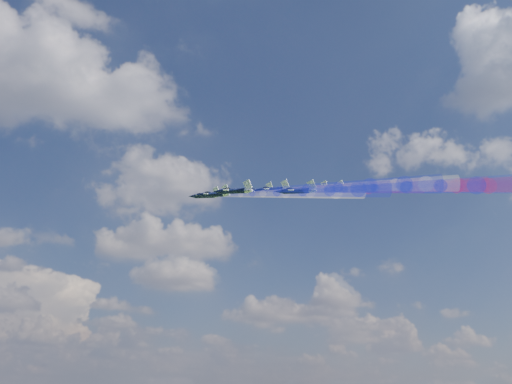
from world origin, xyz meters
name	(u,v)px	position (x,y,z in m)	size (l,w,h in m)	color
jet_lead	(205,196)	(-13.09, -3.61, 138.75)	(10.15, 12.69, 3.38)	black
trail_lead	(286,193)	(5.01, -25.45, 134.36)	(4.23, 46.20, 4.23)	white
jet_inner_left	(214,195)	(-13.66, -17.05, 134.83)	(10.15, 12.69, 3.38)	black
trail_inner_left	(302,192)	(4.44, -38.88, 130.44)	(4.23, 46.20, 4.23)	#1820CE
jet_inner_right	(258,191)	(3.04, -6.47, 141.00)	(10.15, 12.69, 3.38)	black
trail_inner_right	(343,188)	(21.15, -28.31, 136.62)	(4.23, 46.20, 4.23)	red
jet_outer_left	(234,191)	(-12.73, -35.56, 129.93)	(10.15, 12.69, 3.38)	black
trail_outer_left	(337,187)	(5.37, -57.40, 125.54)	(4.23, 46.20, 4.23)	#1820CE
jet_center_third	(273,190)	(2.66, -20.97, 136.68)	(10.15, 12.69, 3.38)	black
trail_center_third	(367,186)	(20.76, -42.81, 132.29)	(4.23, 46.20, 4.23)	white
jet_outer_right	(312,190)	(19.01, -11.77, 141.31)	(10.15, 12.69, 3.38)	black
trail_outer_right	(402,187)	(37.11, -33.61, 136.92)	(4.23, 46.20, 4.23)	red
jet_rear_left	(297,191)	(3.07, -38.65, 130.57)	(10.15, 12.69, 3.38)	black
trail_rear_left	(406,187)	(21.17, -60.48, 126.18)	(4.23, 46.20, 4.23)	#1820CE
jet_rear_right	(328,190)	(18.14, -24.64, 136.86)	(10.15, 12.69, 3.38)	black
trail_rear_right	(427,187)	(36.24, -46.48, 132.47)	(4.23, 46.20, 4.23)	red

